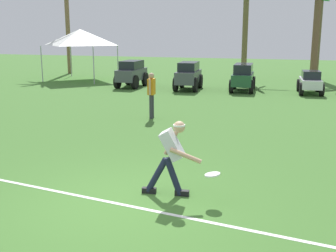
% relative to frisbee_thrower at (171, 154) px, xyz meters
% --- Properties ---
extents(ground_plane, '(80.00, 80.00, 0.00)m').
position_rel_frisbee_thrower_xyz_m(ground_plane, '(-0.76, -0.69, -0.79)').
color(ground_plane, '#40702D').
extents(field_line_paint, '(27.46, 4.17, 0.01)m').
position_rel_frisbee_thrower_xyz_m(field_line_paint, '(-0.76, -0.68, -0.78)').
color(field_line_paint, white).
rests_on(field_line_paint, ground_plane).
extents(frisbee_thrower, '(1.15, 0.47, 1.39)m').
position_rel_frisbee_thrower_xyz_m(frisbee_thrower, '(0.00, 0.00, 0.00)').
color(frisbee_thrower, '#191E38').
rests_on(frisbee_thrower, ground_plane).
extents(frisbee_in_flight, '(0.28, 0.28, 0.06)m').
position_rel_frisbee_thrower_xyz_m(frisbee_in_flight, '(0.78, -0.13, -0.27)').
color(frisbee_in_flight, white).
extents(teammate_near_sideline, '(0.22, 0.50, 1.56)m').
position_rel_frisbee_thrower_xyz_m(teammate_near_sideline, '(-2.63, 6.48, 0.15)').
color(teammate_near_sideline, '#33333D').
rests_on(teammate_near_sideline, ground_plane).
extents(parked_car_slot_a, '(1.19, 2.36, 1.40)m').
position_rel_frisbee_thrower_xyz_m(parked_car_slot_a, '(-6.37, 13.98, -0.05)').
color(parked_car_slot_a, '#474C51').
rests_on(parked_car_slot_a, ground_plane).
extents(parked_car_slot_b, '(1.30, 2.41, 1.40)m').
position_rel_frisbee_thrower_xyz_m(parked_car_slot_b, '(-3.20, 13.81, -0.05)').
color(parked_car_slot_b, '#474C51').
rests_on(parked_car_slot_b, ground_plane).
extents(parked_car_slot_c, '(1.26, 2.45, 1.34)m').
position_rel_frisbee_thrower_xyz_m(parked_car_slot_c, '(-0.48, 14.16, -0.07)').
color(parked_car_slot_c, '#235133').
rests_on(parked_car_slot_c, ground_plane).
extents(parked_car_slot_d, '(1.24, 2.26, 1.10)m').
position_rel_frisbee_thrower_xyz_m(parked_car_slot_d, '(2.71, 14.19, -0.22)').
color(parked_car_slot_d, silver).
rests_on(parked_car_slot_d, ground_plane).
extents(palm_tree_far_left, '(3.16, 3.35, 7.07)m').
position_rel_frisbee_thrower_xyz_m(palm_tree_far_left, '(-13.27, 19.55, 3.59)').
color(palm_tree_far_left, brown).
rests_on(palm_tree_far_left, ground_plane).
extents(palm_tree_left_of_centre, '(3.06, 3.20, 5.57)m').
position_rel_frisbee_thrower_xyz_m(palm_tree_left_of_centre, '(-1.11, 19.55, 2.49)').
color(palm_tree_left_of_centre, brown).
rests_on(palm_tree_left_of_centre, ground_plane).
extents(palm_tree_right_of_centre, '(2.85, 3.29, 5.33)m').
position_rel_frisbee_thrower_xyz_m(palm_tree_right_of_centre, '(3.00, 20.03, 2.24)').
color(palm_tree_right_of_centre, brown).
rests_on(palm_tree_right_of_centre, ground_plane).
extents(palm_tree_far_right, '(3.53, 3.43, 5.71)m').
position_rel_frisbee_thrower_xyz_m(palm_tree_far_right, '(3.13, 20.63, 2.65)').
color(palm_tree_far_right, brown).
rests_on(palm_tree_far_right, ground_plane).
extents(event_tent, '(3.52, 3.52, 3.04)m').
position_rel_frisbee_thrower_xyz_m(event_tent, '(-10.55, 16.22, 1.78)').
color(event_tent, '#B2B5BA').
rests_on(event_tent, ground_plane).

